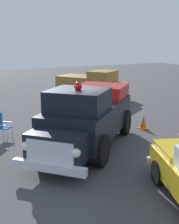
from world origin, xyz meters
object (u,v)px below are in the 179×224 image
object	(u,v)px
vintage_fire_truck	(87,116)
lawn_chair_by_car	(1,124)
parked_pickup	(91,83)
traffic_cone	(144,122)

from	to	relation	value
vintage_fire_truck	lawn_chair_by_car	distance (m)	3.72
lawn_chair_by_car	parked_pickup	bearing A→B (deg)	39.47
vintage_fire_truck	traffic_cone	xyz separation A→B (m)	(3.27, 0.84, -0.89)
lawn_chair_by_car	vintage_fire_truck	bearing A→B (deg)	-42.91
traffic_cone	lawn_chair_by_car	bearing A→B (deg)	164.43
traffic_cone	vintage_fire_truck	bearing A→B (deg)	-165.61
parked_pickup	lawn_chair_by_car	world-z (taller)	parked_pickup
vintage_fire_truck	parked_pickup	world-z (taller)	vintage_fire_truck
vintage_fire_truck	lawn_chair_by_car	world-z (taller)	vintage_fire_truck
vintage_fire_truck	parked_pickup	size ratio (longest dim) A/B	1.16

